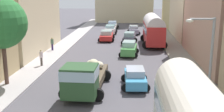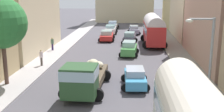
{
  "view_description": "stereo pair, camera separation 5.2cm",
  "coord_description": "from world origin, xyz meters",
  "px_view_note": "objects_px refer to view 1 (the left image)",
  "views": [
    {
      "loc": [
        1.86,
        -6.97,
        7.34
      ],
      "look_at": [
        0.0,
        18.46,
        1.2
      ],
      "focal_mm": 44.14,
      "sensor_mm": 36.0,
      "label": 1
    },
    {
      "loc": [
        1.91,
        -6.96,
        7.34
      ],
      "look_at": [
        0.0,
        18.46,
        1.2
      ],
      "focal_mm": 44.14,
      "sensor_mm": 36.0,
      "label": 2
    }
  ],
  "objects_px": {
    "parked_bus_1": "(153,28)",
    "pedestrian_0": "(41,57)",
    "car_0": "(107,35)",
    "car_4": "(129,48)",
    "pedestrian_1": "(52,43)",
    "cargo_truck_0": "(85,77)",
    "car_5": "(129,38)",
    "car_3": "(135,77)",
    "car_1": "(110,29)",
    "car_2": "(113,25)",
    "streetlamp_near": "(207,57)",
    "car_6": "(134,30)"
  },
  "relations": [
    {
      "from": "parked_bus_1",
      "to": "car_6",
      "type": "distance_m",
      "value": 9.96
    },
    {
      "from": "car_0",
      "to": "car_3",
      "type": "xyz_separation_m",
      "value": [
        4.05,
        -19.74,
        -0.02
      ]
    },
    {
      "from": "parked_bus_1",
      "to": "car_0",
      "type": "relative_size",
      "value": 1.94
    },
    {
      "from": "car_4",
      "to": "car_6",
      "type": "bearing_deg",
      "value": 87.93
    },
    {
      "from": "car_1",
      "to": "car_0",
      "type": "bearing_deg",
      "value": -90.61
    },
    {
      "from": "streetlamp_near",
      "to": "car_0",
      "type": "bearing_deg",
      "value": 108.59
    },
    {
      "from": "parked_bus_1",
      "to": "car_5",
      "type": "bearing_deg",
      "value": 163.63
    },
    {
      "from": "cargo_truck_0",
      "to": "pedestrian_1",
      "type": "relative_size",
      "value": 4.22
    },
    {
      "from": "car_1",
      "to": "car_4",
      "type": "height_order",
      "value": "car_4"
    },
    {
      "from": "car_1",
      "to": "car_3",
      "type": "bearing_deg",
      "value": -81.33
    },
    {
      "from": "car_4",
      "to": "pedestrian_0",
      "type": "distance_m",
      "value": 10.11
    },
    {
      "from": "car_1",
      "to": "pedestrian_0",
      "type": "bearing_deg",
      "value": -103.46
    },
    {
      "from": "car_3",
      "to": "car_5",
      "type": "xyz_separation_m",
      "value": [
        -0.64,
        17.77,
        0.05
      ]
    },
    {
      "from": "parked_bus_1",
      "to": "car_0",
      "type": "xyz_separation_m",
      "value": [
        -6.63,
        2.92,
        -1.51
      ]
    },
    {
      "from": "car_0",
      "to": "pedestrian_1",
      "type": "height_order",
      "value": "pedestrian_1"
    },
    {
      "from": "car_1",
      "to": "car_2",
      "type": "xyz_separation_m",
      "value": [
        -0.08,
        6.24,
        -0.02
      ]
    },
    {
      "from": "car_2",
      "to": "streetlamp_near",
      "type": "xyz_separation_m",
      "value": [
        8.16,
        -36.84,
        2.77
      ]
    },
    {
      "from": "parked_bus_1",
      "to": "pedestrian_1",
      "type": "height_order",
      "value": "parked_bus_1"
    },
    {
      "from": "car_5",
      "to": "car_4",
      "type": "bearing_deg",
      "value": -89.55
    },
    {
      "from": "car_1",
      "to": "pedestrian_0",
      "type": "xyz_separation_m",
      "value": [
        -5.07,
        -21.18,
        0.23
      ]
    },
    {
      "from": "car_5",
      "to": "car_6",
      "type": "xyz_separation_m",
      "value": [
        0.63,
        8.55,
        -0.06
      ]
    },
    {
      "from": "cargo_truck_0",
      "to": "car_6",
      "type": "relative_size",
      "value": 1.81
    },
    {
      "from": "car_2",
      "to": "car_1",
      "type": "bearing_deg",
      "value": -89.31
    },
    {
      "from": "parked_bus_1",
      "to": "car_3",
      "type": "distance_m",
      "value": 17.09
    },
    {
      "from": "car_2",
      "to": "pedestrian_0",
      "type": "xyz_separation_m",
      "value": [
        -4.99,
        -27.42,
        0.24
      ]
    },
    {
      "from": "car_0",
      "to": "car_2",
      "type": "bearing_deg",
      "value": 90.04
    },
    {
      "from": "car_4",
      "to": "car_6",
      "type": "xyz_separation_m",
      "value": [
        0.57,
        15.86,
        -0.09
      ]
    },
    {
      "from": "car_4",
      "to": "streetlamp_near",
      "type": "xyz_separation_m",
      "value": [
        4.69,
        -14.95,
        2.7
      ]
    },
    {
      "from": "car_2",
      "to": "pedestrian_0",
      "type": "bearing_deg",
      "value": -100.32
    },
    {
      "from": "parked_bus_1",
      "to": "pedestrian_0",
      "type": "xyz_separation_m",
      "value": [
        -11.63,
        -11.89,
        -1.27
      ]
    },
    {
      "from": "cargo_truck_0",
      "to": "car_5",
      "type": "bearing_deg",
      "value": 81.45
    },
    {
      "from": "parked_bus_1",
      "to": "car_0",
      "type": "height_order",
      "value": "parked_bus_1"
    },
    {
      "from": "parked_bus_1",
      "to": "pedestrian_0",
      "type": "height_order",
      "value": "parked_bus_1"
    },
    {
      "from": "cargo_truck_0",
      "to": "car_3",
      "type": "xyz_separation_m",
      "value": [
        3.6,
        1.88,
        -0.56
      ]
    },
    {
      "from": "parked_bus_1",
      "to": "car_3",
      "type": "relative_size",
      "value": 2.2
    },
    {
      "from": "cargo_truck_0",
      "to": "car_0",
      "type": "bearing_deg",
      "value": 91.2
    },
    {
      "from": "car_2",
      "to": "car_6",
      "type": "distance_m",
      "value": 7.26
    },
    {
      "from": "parked_bus_1",
      "to": "streetlamp_near",
      "type": "relative_size",
      "value": 1.44
    },
    {
      "from": "car_0",
      "to": "pedestrian_0",
      "type": "bearing_deg",
      "value": -108.65
    },
    {
      "from": "car_1",
      "to": "pedestrian_0",
      "type": "height_order",
      "value": "pedestrian_0"
    },
    {
      "from": "parked_bus_1",
      "to": "car_1",
      "type": "bearing_deg",
      "value": 125.24
    },
    {
      "from": "parked_bus_1",
      "to": "car_4",
      "type": "height_order",
      "value": "parked_bus_1"
    },
    {
      "from": "car_0",
      "to": "pedestrian_0",
      "type": "distance_m",
      "value": 15.64
    },
    {
      "from": "car_4",
      "to": "pedestrian_0",
      "type": "relative_size",
      "value": 2.25
    },
    {
      "from": "car_6",
      "to": "pedestrian_1",
      "type": "bearing_deg",
      "value": -124.63
    },
    {
      "from": "parked_bus_1",
      "to": "pedestrian_1",
      "type": "xyz_separation_m",
      "value": [
        -12.55,
        -4.93,
        -1.28
      ]
    },
    {
      "from": "streetlamp_near",
      "to": "pedestrian_0",
      "type": "bearing_deg",
      "value": 144.37
    },
    {
      "from": "car_2",
      "to": "car_6",
      "type": "xyz_separation_m",
      "value": [
        4.04,
        -6.03,
        -0.02
      ]
    },
    {
      "from": "car_0",
      "to": "car_1",
      "type": "height_order",
      "value": "same"
    },
    {
      "from": "parked_bus_1",
      "to": "car_3",
      "type": "height_order",
      "value": "parked_bus_1"
    }
  ]
}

